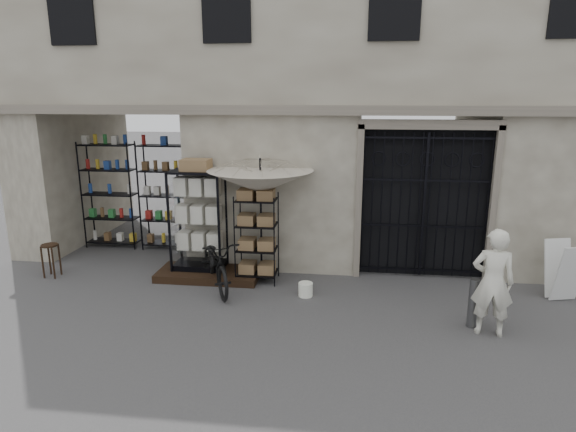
# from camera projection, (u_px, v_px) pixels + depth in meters

# --- Properties ---
(ground) EXTENTS (80.00, 80.00, 0.00)m
(ground) POSITION_uv_depth(u_px,v_px,m) (326.00, 319.00, 7.78)
(ground) COLOR black
(ground) RESTS_ON ground
(main_building) EXTENTS (14.00, 4.00, 9.00)m
(main_building) POSITION_uv_depth(u_px,v_px,m) (339.00, 49.00, 10.53)
(main_building) COLOR #AFA894
(main_building) RESTS_ON ground
(shop_recess) EXTENTS (3.00, 1.70, 3.00)m
(shop_recess) POSITION_uv_depth(u_px,v_px,m) (130.00, 189.00, 10.65)
(shop_recess) COLOR black
(shop_recess) RESTS_ON ground
(shop_shelving) EXTENTS (2.70, 0.50, 2.50)m
(shop_shelving) POSITION_uv_depth(u_px,v_px,m) (139.00, 196.00, 11.20)
(shop_shelving) COLOR black
(shop_shelving) RESTS_ON ground
(iron_gate) EXTENTS (2.50, 0.21, 3.00)m
(iron_gate) POSITION_uv_depth(u_px,v_px,m) (423.00, 202.00, 9.39)
(iron_gate) COLOR black
(iron_gate) RESTS_ON ground
(step_platform) EXTENTS (2.00, 0.90, 0.15)m
(step_platform) POSITION_uv_depth(u_px,v_px,m) (209.00, 274.00, 9.54)
(step_platform) COLOR black
(step_platform) RESTS_ON ground
(display_cabinet) EXTENTS (1.14, 0.94, 2.13)m
(display_cabinet) POSITION_uv_depth(u_px,v_px,m) (199.00, 225.00, 9.48)
(display_cabinet) COLOR black
(display_cabinet) RESTS_ON step_platform
(wire_rack) EXTENTS (0.82, 0.64, 1.72)m
(wire_rack) POSITION_uv_depth(u_px,v_px,m) (257.00, 239.00, 9.21)
(wire_rack) COLOR black
(wire_rack) RESTS_ON ground
(market_umbrella) EXTENTS (2.22, 2.25, 2.86)m
(market_umbrella) POSITION_uv_depth(u_px,v_px,m) (260.00, 175.00, 9.04)
(market_umbrella) COLOR black
(market_umbrella) RESTS_ON ground
(white_bucket) EXTENTS (0.29, 0.29, 0.25)m
(white_bucket) POSITION_uv_depth(u_px,v_px,m) (306.00, 289.00, 8.65)
(white_bucket) COLOR white
(white_bucket) RESTS_ON ground
(bicycle) EXTENTS (1.03, 1.17, 1.87)m
(bicycle) POSITION_uv_depth(u_px,v_px,m) (217.00, 288.00, 9.06)
(bicycle) COLOR black
(bicycle) RESTS_ON ground
(wooden_stool) EXTENTS (0.39, 0.39, 0.67)m
(wooden_stool) POSITION_uv_depth(u_px,v_px,m) (51.00, 260.00, 9.54)
(wooden_stool) COLOR black
(wooden_stool) RESTS_ON ground
(steel_bollard) EXTENTS (0.17, 0.17, 0.79)m
(steel_bollard) POSITION_uv_depth(u_px,v_px,m) (473.00, 303.00, 7.44)
(steel_bollard) COLOR #57585A
(steel_bollard) RESTS_ON ground
(shopkeeper) EXTENTS (0.85, 1.73, 0.40)m
(shopkeeper) POSITION_uv_depth(u_px,v_px,m) (487.00, 333.00, 7.31)
(shopkeeper) COLOR silver
(shopkeeper) RESTS_ON ground
(easel_sign) EXTENTS (0.61, 0.67, 1.03)m
(easel_sign) POSITION_uv_depth(u_px,v_px,m) (564.00, 271.00, 8.42)
(easel_sign) COLOR silver
(easel_sign) RESTS_ON ground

